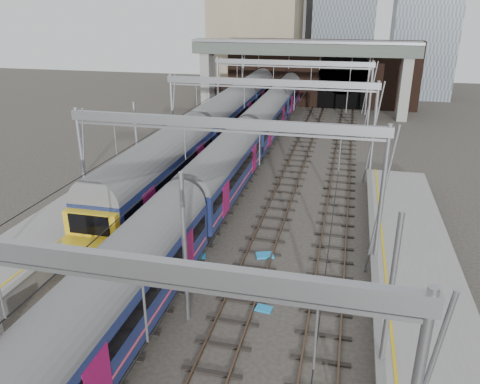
# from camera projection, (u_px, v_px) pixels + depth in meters

# --- Properties ---
(ground) EXTENTS (160.00, 160.00, 0.00)m
(ground) POSITION_uv_depth(u_px,v_px,m) (172.00, 348.00, 19.25)
(ground) COLOR #38332D
(ground) RESTS_ON ground
(tracks) EXTENTS (14.40, 80.00, 0.22)m
(tracks) POSITION_uv_depth(u_px,v_px,m) (249.00, 207.00, 32.80)
(tracks) COLOR #4C3828
(tracks) RESTS_ON ground
(overhead_line) EXTENTS (16.80, 80.00, 8.00)m
(overhead_line) POSITION_uv_depth(u_px,v_px,m) (268.00, 97.00, 36.25)
(overhead_line) COLOR gray
(overhead_line) RESTS_ON ground
(retaining_wall) EXTENTS (28.00, 2.75, 9.00)m
(retaining_wall) POSITION_uv_depth(u_px,v_px,m) (317.00, 75.00, 64.30)
(retaining_wall) COLOR black
(retaining_wall) RESTS_ON ground
(overbridge) EXTENTS (28.00, 3.00, 9.25)m
(overbridge) POSITION_uv_depth(u_px,v_px,m) (303.00, 57.00, 58.15)
(overbridge) COLOR gray
(overbridge) RESTS_ON ground
(train_main) EXTENTS (2.69, 62.21, 4.66)m
(train_main) POSITION_uv_depth(u_px,v_px,m) (247.00, 141.00, 39.70)
(train_main) COLOR black
(train_main) RESTS_ON ground
(train_second) EXTENTS (3.02, 69.77, 5.12)m
(train_second) POSITION_uv_depth(u_px,v_px,m) (244.00, 102.00, 55.15)
(train_second) COLOR black
(train_second) RESTS_ON ground
(signal_near_centre) EXTENTS (0.35, 0.45, 4.40)m
(signal_near_centre) POSITION_uv_depth(u_px,v_px,m) (121.00, 291.00, 18.11)
(signal_near_centre) COLOR black
(signal_near_centre) RESTS_ON ground
(equip_cover_a) EXTENTS (1.00, 0.83, 0.10)m
(equip_cover_a) POSITION_uv_depth(u_px,v_px,m) (198.00, 257.00, 26.15)
(equip_cover_a) COLOR #1C8DD5
(equip_cover_a) RESTS_ON ground
(equip_cover_b) EXTENTS (0.81, 0.62, 0.09)m
(equip_cover_b) POSITION_uv_depth(u_px,v_px,m) (264.00, 309.00, 21.68)
(equip_cover_b) COLOR #1C8DD5
(equip_cover_b) RESTS_ON ground
(equip_cover_c) EXTENTS (1.15, 0.97, 0.11)m
(equip_cover_c) POSITION_uv_depth(u_px,v_px,m) (265.00, 255.00, 26.31)
(equip_cover_c) COLOR #1C8DD5
(equip_cover_c) RESTS_ON ground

